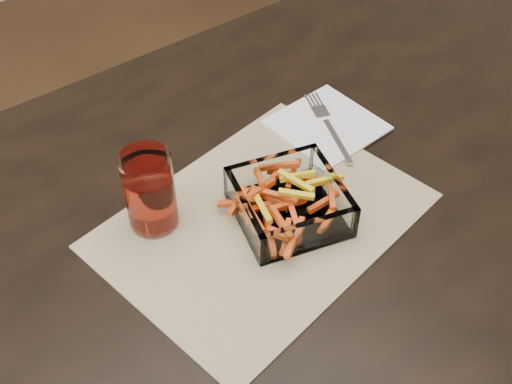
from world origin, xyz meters
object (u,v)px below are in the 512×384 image
at_px(tumbler, 150,193).
at_px(fork, 328,124).
at_px(glass_bowl, 289,204).
at_px(dining_table, 267,236).

xyz_separation_m(tumbler, fork, (0.34, 0.01, -0.05)).
relative_size(tumbler, fork, 0.69).
bearing_deg(glass_bowl, tumbler, 145.62).
bearing_deg(fork, glass_bowl, -126.14).
relative_size(glass_bowl, tumbler, 1.46).
xyz_separation_m(dining_table, fork, (0.18, 0.07, 0.10)).
height_order(tumbler, fork, tumbler).
bearing_deg(tumbler, fork, 0.95).
relative_size(dining_table, tumbler, 12.75).
height_order(dining_table, glass_bowl, glass_bowl).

